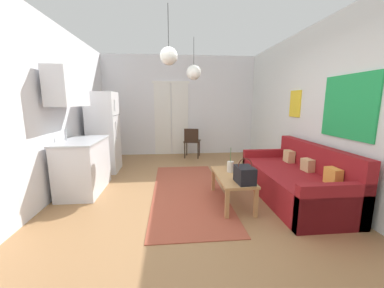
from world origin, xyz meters
TOP-DOWN VIEW (x-y plane):
  - ground_plane at (0.00, 0.00)m, footprint 4.83×7.59m
  - wall_back at (-0.01, 3.54)m, footprint 4.43×0.13m
  - wall_right at (2.16, 0.00)m, footprint 0.12×7.19m
  - wall_left at (-2.16, 0.00)m, footprint 0.12×7.19m
  - area_rug at (-0.00, 0.59)m, footprint 1.17×2.93m
  - couch at (1.66, 0.14)m, footprint 0.91×2.00m
  - coffee_table at (0.62, 0.09)m, footprint 0.47×1.03m
  - bamboo_vase at (0.63, 0.26)m, footprint 0.10×0.10m
  - handbag at (0.70, -0.24)m, footprint 0.24×0.31m
  - refrigerator at (-1.71, 1.95)m, footprint 0.59×0.65m
  - kitchen_counter at (-1.78, 0.78)m, footprint 0.62×1.10m
  - accent_chair at (0.29, 2.98)m, footprint 0.50×0.49m
  - pendant_lamp_near at (-0.29, 0.18)m, footprint 0.24×0.24m
  - pendant_lamp_far at (0.21, 1.74)m, footprint 0.30×0.30m

SIDE VIEW (x-z plane):
  - ground_plane at x=0.00m, z-range -0.10..0.00m
  - area_rug at x=0.00m, z-range 0.00..0.01m
  - couch at x=1.66m, z-range -0.15..0.70m
  - coffee_table at x=0.62m, z-range 0.16..0.59m
  - accent_chair at x=0.29m, z-range 0.07..0.88m
  - bamboo_vase at x=0.63m, z-range 0.32..0.71m
  - handbag at x=0.70m, z-range 0.38..0.72m
  - kitchen_counter at x=-1.78m, z-range -0.25..1.77m
  - refrigerator at x=-1.71m, z-range 0.00..1.71m
  - wall_back at x=-0.01m, z-range -0.01..2.76m
  - wall_left at x=-2.16m, z-range 0.00..2.77m
  - wall_right at x=2.16m, z-range 0.00..2.77m
  - pendant_lamp_far at x=0.21m, z-range 1.68..2.51m
  - pendant_lamp_near at x=-0.29m, z-range 1.73..2.50m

